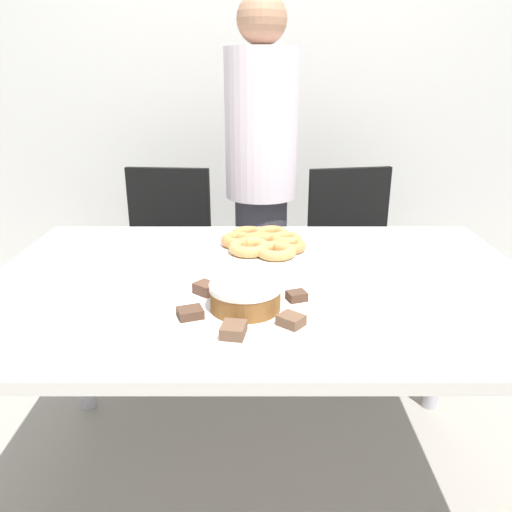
{
  "coord_description": "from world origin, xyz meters",
  "views": [
    {
      "loc": [
        -0.01,
        -1.28,
        1.29
      ],
      "look_at": [
        -0.01,
        0.02,
        0.81
      ],
      "focal_mm": 35.0,
      "sensor_mm": 36.0,
      "label": 1
    }
  ],
  "objects_px": {
    "office_chair_left": "(163,272)",
    "plate_cake": "(244,310)",
    "plate_donuts": "(265,248)",
    "frosted_cake": "(244,296)",
    "office_chair_right": "(354,272)",
    "person_standing": "(259,180)"
  },
  "relations": [
    {
      "from": "office_chair_left",
      "to": "plate_cake",
      "type": "distance_m",
      "value": 1.22
    },
    {
      "from": "plate_donuts",
      "to": "frosted_cake",
      "type": "xyz_separation_m",
      "value": [
        -0.06,
        -0.45,
        0.04
      ]
    },
    {
      "from": "plate_donuts",
      "to": "frosted_cake",
      "type": "bearing_deg",
      "value": -97.68
    },
    {
      "from": "office_chair_right",
      "to": "office_chair_left",
      "type": "bearing_deg",
      "value": 169.19
    },
    {
      "from": "plate_donuts",
      "to": "office_chair_right",
      "type": "bearing_deg",
      "value": 56.17
    },
    {
      "from": "frosted_cake",
      "to": "plate_cake",
      "type": "bearing_deg",
      "value": 0.0
    },
    {
      "from": "person_standing",
      "to": "office_chair_right",
      "type": "distance_m",
      "value": 0.62
    },
    {
      "from": "plate_donuts",
      "to": "frosted_cake",
      "type": "relative_size",
      "value": 2.13
    },
    {
      "from": "office_chair_left",
      "to": "office_chair_right",
      "type": "xyz_separation_m",
      "value": [
        0.9,
        -0.0,
        0.0
      ]
    },
    {
      "from": "plate_cake",
      "to": "frosted_cake",
      "type": "bearing_deg",
      "value": 0.0
    },
    {
      "from": "plate_cake",
      "to": "plate_donuts",
      "type": "height_order",
      "value": "same"
    },
    {
      "from": "person_standing",
      "to": "plate_donuts",
      "type": "xyz_separation_m",
      "value": [
        0.01,
        -0.65,
        -0.09
      ]
    },
    {
      "from": "person_standing",
      "to": "office_chair_left",
      "type": "relative_size",
      "value": 1.82
    },
    {
      "from": "office_chair_right",
      "to": "plate_cake",
      "type": "height_order",
      "value": "office_chair_right"
    },
    {
      "from": "person_standing",
      "to": "office_chair_right",
      "type": "xyz_separation_m",
      "value": [
        0.45,
        -0.0,
        -0.44
      ]
    },
    {
      "from": "office_chair_right",
      "to": "frosted_cake",
      "type": "xyz_separation_m",
      "value": [
        -0.5,
        -1.1,
        0.38
      ]
    },
    {
      "from": "office_chair_left",
      "to": "plate_donuts",
      "type": "distance_m",
      "value": 0.87
    },
    {
      "from": "plate_cake",
      "to": "plate_donuts",
      "type": "xyz_separation_m",
      "value": [
        0.06,
        0.45,
        0.0
      ]
    },
    {
      "from": "person_standing",
      "to": "plate_donuts",
      "type": "relative_size",
      "value": 4.4
    },
    {
      "from": "plate_donuts",
      "to": "frosted_cake",
      "type": "distance_m",
      "value": 0.46
    },
    {
      "from": "frosted_cake",
      "to": "office_chair_right",
      "type": "bearing_deg",
      "value": 65.75
    },
    {
      "from": "office_chair_left",
      "to": "frosted_cake",
      "type": "bearing_deg",
      "value": -64.37
    }
  ]
}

